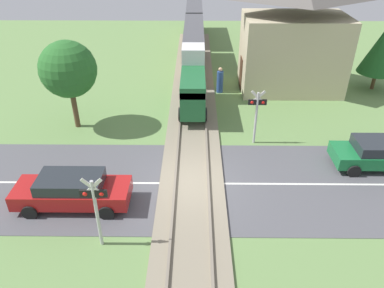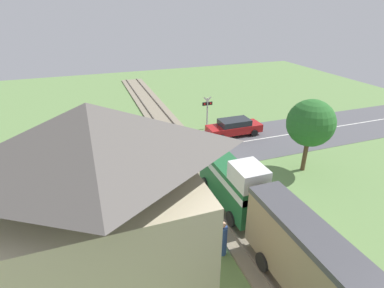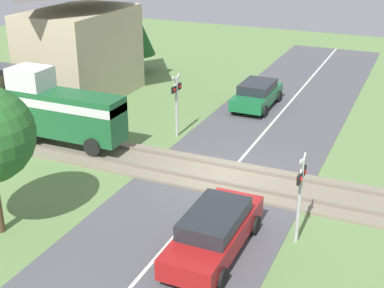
# 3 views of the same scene
# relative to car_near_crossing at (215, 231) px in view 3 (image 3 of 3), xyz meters

# --- Properties ---
(ground_plane) EXTENTS (60.00, 60.00, 0.00)m
(ground_plane) POSITION_rel_car_near_crossing_xyz_m (4.71, 1.44, -0.75)
(ground_plane) COLOR #66894C
(road_surface) EXTENTS (48.00, 6.40, 0.02)m
(road_surface) POSITION_rel_car_near_crossing_xyz_m (4.71, 1.44, -0.74)
(road_surface) COLOR #515156
(road_surface) RESTS_ON ground_plane
(track_bed) EXTENTS (2.80, 48.00, 0.24)m
(track_bed) POSITION_rel_car_near_crossing_xyz_m (4.71, 1.44, -0.68)
(track_bed) COLOR gray
(track_bed) RESTS_ON ground_plane
(car_near_crossing) EXTENTS (4.54, 1.79, 1.40)m
(car_near_crossing) POSITION_rel_car_near_crossing_xyz_m (0.00, 0.00, 0.00)
(car_near_crossing) COLOR #A81919
(car_near_crossing) RESTS_ON ground_plane
(car_far_side) EXTENTS (4.08, 1.86, 1.36)m
(car_far_side) POSITION_rel_car_near_crossing_xyz_m (13.26, 2.88, -0.02)
(car_far_side) COLOR #197038
(car_far_side) RESTS_ON ground_plane
(crossing_signal_west_approach) EXTENTS (0.90, 0.18, 2.90)m
(crossing_signal_west_approach) POSITION_rel_car_near_crossing_xyz_m (1.55, -2.09, 1.12)
(crossing_signal_west_approach) COLOR #B7B7B7
(crossing_signal_west_approach) RESTS_ON ground_plane
(crossing_signal_east_approach) EXTENTS (0.90, 0.18, 2.90)m
(crossing_signal_east_approach) POSITION_rel_car_near_crossing_xyz_m (7.87, 4.97, 1.12)
(crossing_signal_east_approach) COLOR #B7B7B7
(crossing_signal_east_approach) RESTS_ON ground_plane
(station_building) EXTENTS (6.93, 4.43, 7.61)m
(station_building) POSITION_rel_car_near_crossing_xyz_m (11.11, 12.21, 2.99)
(station_building) COLOR #C6B793
(station_building) RESTS_ON ground_plane
(pedestrian_by_station) EXTENTS (0.42, 0.42, 1.71)m
(pedestrian_by_station) POSITION_rel_car_near_crossing_xyz_m (6.46, 11.47, 0.03)
(pedestrian_by_station) COLOR #2D4C8E
(pedestrian_by_station) RESTS_ON ground_plane
(tree_by_station) EXTENTS (2.53, 2.53, 4.20)m
(tree_by_station) POSITION_rel_car_near_crossing_xyz_m (16.82, 12.14, 1.93)
(tree_by_station) COLOR brown
(tree_by_station) RESTS_ON ground_plane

